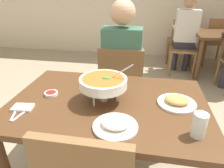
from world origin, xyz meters
TOP-DOWN VIEW (x-y plane):
  - dining_table_main at (0.00, 0.00)m, footprint 1.27×0.85m
  - chair_diner_main at (-0.00, 0.71)m, footprint 0.44×0.44m
  - diner_main at (0.00, 0.74)m, footprint 0.40×0.45m
  - curry_bowl at (-0.03, 0.00)m, footprint 0.33×0.30m
  - rice_plate at (0.09, -0.26)m, footprint 0.24×0.24m
  - appetizer_plate at (0.43, 0.03)m, footprint 0.24×0.24m
  - sauce_dish at (-0.40, 0.01)m, footprint 0.09×0.09m
  - napkin_folded at (-0.49, -0.18)m, footprint 0.13×0.09m
  - fork_utensil at (-0.51, -0.23)m, footprint 0.06×0.17m
  - spoon_utensil at (-0.46, -0.23)m, footprint 0.04×0.17m
  - drink_glass at (0.50, -0.26)m, footprint 0.07×0.07m
  - chair_bg_left at (0.85, 2.47)m, footprint 0.47×0.47m
  - chair_bg_corner at (1.49, 2.89)m, footprint 0.46×0.46m
  - chair_bg_window at (0.93, 2.97)m, footprint 0.47×0.47m
  - patron_bg_left at (0.85, 2.44)m, footprint 0.40×0.45m

SIDE VIEW (x-z plane):
  - chair_diner_main at x=0.00m, z-range 0.06..0.96m
  - chair_bg_left at x=0.85m, z-range 0.06..0.96m
  - chair_bg_corner at x=1.49m, z-range 0.06..0.96m
  - chair_bg_window at x=0.93m, z-range 0.06..0.96m
  - dining_table_main at x=0.00m, z-range 0.26..0.99m
  - fork_utensil at x=-0.51m, z-range 0.73..0.74m
  - spoon_utensil at x=-0.46m, z-range 0.73..0.74m
  - napkin_folded at x=-0.49m, z-range 0.73..0.75m
  - sauce_dish at x=-0.40m, z-range 0.73..0.75m
  - diner_main at x=0.00m, z-range 0.09..1.40m
  - patron_bg_left at x=0.85m, z-range 0.09..1.40m
  - rice_plate at x=0.09m, z-range 0.72..0.78m
  - appetizer_plate at x=0.43m, z-range 0.72..0.78m
  - drink_glass at x=0.50m, z-range 0.72..0.85m
  - curry_bowl at x=-0.03m, z-range 0.73..0.99m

